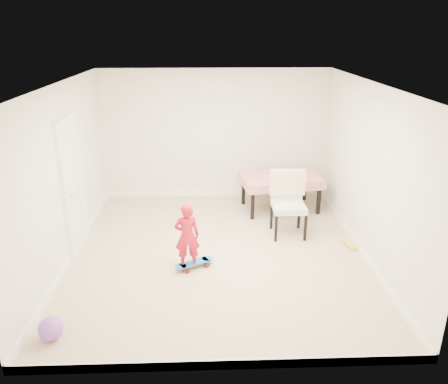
{
  "coord_description": "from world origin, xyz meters",
  "views": [
    {
      "loc": [
        -0.13,
        -6.07,
        3.34
      ],
      "look_at": [
        0.1,
        0.2,
        0.95
      ],
      "focal_mm": 35.0,
      "sensor_mm": 36.0,
      "label": 1
    }
  ],
  "objects_px": {
    "balloon": "(51,329)",
    "child": "(187,238)",
    "dining_table": "(280,192)",
    "dining_chair": "(289,205)",
    "skateboard": "(194,265)"
  },
  "relations": [
    {
      "from": "dining_chair",
      "to": "skateboard",
      "type": "xyz_separation_m",
      "value": [
        -1.56,
        -1.05,
        -0.5
      ]
    },
    {
      "from": "skateboard",
      "to": "balloon",
      "type": "bearing_deg",
      "value": -165.08
    },
    {
      "from": "child",
      "to": "balloon",
      "type": "xyz_separation_m",
      "value": [
        -1.49,
        -1.5,
        -0.36
      ]
    },
    {
      "from": "dining_table",
      "to": "child",
      "type": "height_order",
      "value": "child"
    },
    {
      "from": "skateboard",
      "to": "balloon",
      "type": "relative_size",
      "value": 2.14
    },
    {
      "from": "dining_table",
      "to": "dining_chair",
      "type": "bearing_deg",
      "value": -100.45
    },
    {
      "from": "dining_chair",
      "to": "skateboard",
      "type": "distance_m",
      "value": 1.95
    },
    {
      "from": "skateboard",
      "to": "dining_chair",
      "type": "bearing_deg",
      "value": 4.82
    },
    {
      "from": "child",
      "to": "balloon",
      "type": "height_order",
      "value": "child"
    },
    {
      "from": "skateboard",
      "to": "child",
      "type": "height_order",
      "value": "child"
    },
    {
      "from": "balloon",
      "to": "skateboard",
      "type": "bearing_deg",
      "value": 43.89
    },
    {
      "from": "balloon",
      "to": "child",
      "type": "bearing_deg",
      "value": 45.12
    },
    {
      "from": "skateboard",
      "to": "balloon",
      "type": "xyz_separation_m",
      "value": [
        -1.58,
        -1.52,
        0.1
      ]
    },
    {
      "from": "balloon",
      "to": "dining_chair",
      "type": "bearing_deg",
      "value": 39.23
    },
    {
      "from": "dining_table",
      "to": "child",
      "type": "bearing_deg",
      "value": -136.05
    }
  ]
}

